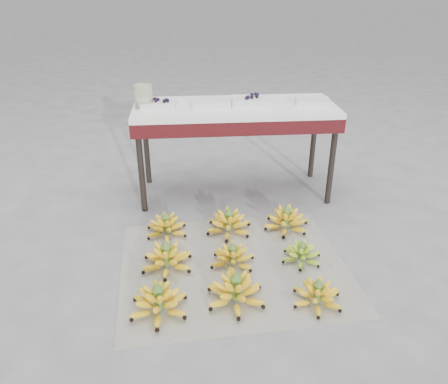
{
  "coord_description": "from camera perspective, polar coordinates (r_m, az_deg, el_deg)",
  "views": [
    {
      "loc": [
        -0.26,
        -2.0,
        1.48
      ],
      "look_at": [
        -0.06,
        0.3,
        0.32
      ],
      "focal_mm": 35.0,
      "sensor_mm": 36.0,
      "label": 1
    }
  ],
  "objects": [
    {
      "name": "glass_jar",
      "position": [
        3.04,
        -10.47,
        12.22
      ],
      "size": [
        0.16,
        0.16,
        0.15
      ],
      "primitive_type": "cylinder",
      "rotation": [
        0.0,
        0.0,
        -0.34
      ],
      "color": "#E5F3C1",
      "rests_on": "vendor_table"
    },
    {
      "name": "ground",
      "position": [
        2.5,
        2.03,
        -9.62
      ],
      "size": [
        60.0,
        60.0,
        0.0
      ],
      "primitive_type": "plane",
      "color": "slate",
      "rests_on": "ground"
    },
    {
      "name": "tray_far_right",
      "position": [
        3.15,
        11.47,
        11.53
      ],
      "size": [
        0.25,
        0.2,
        0.04
      ],
      "color": "silver",
      "rests_on": "vendor_table"
    },
    {
      "name": "bunch_back_left",
      "position": [
        2.76,
        -7.53,
        -4.52
      ],
      "size": [
        0.34,
        0.34,
        0.16
      ],
      "rotation": [
        0.0,
        0.0,
        0.34
      ],
      "color": "yellow",
      "rests_on": "newspaper_mat"
    },
    {
      "name": "bunch_back_right",
      "position": [
        2.82,
        8.15,
        -3.71
      ],
      "size": [
        0.34,
        0.34,
        0.18
      ],
      "rotation": [
        0.0,
        0.0,
        -0.2
      ],
      "color": "yellow",
      "rests_on": "newspaper_mat"
    },
    {
      "name": "tray_left",
      "position": [
        3.06,
        -1.72,
        11.63
      ],
      "size": [
        0.26,
        0.19,
        0.04
      ],
      "color": "silver",
      "rests_on": "vendor_table"
    },
    {
      "name": "tray_far_left",
      "position": [
        3.05,
        -8.51,
        11.36
      ],
      "size": [
        0.24,
        0.18,
        0.06
      ],
      "color": "silver",
      "rests_on": "vendor_table"
    },
    {
      "name": "newspaper_mat",
      "position": [
        2.49,
        1.21,
        -9.67
      ],
      "size": [
        1.32,
        1.13,
        0.01
      ],
      "primitive_type": "cube",
      "rotation": [
        0.0,
        0.0,
        0.07
      ],
      "color": "white",
      "rests_on": "ground"
    },
    {
      "name": "bunch_mid_center",
      "position": [
        2.47,
        1.12,
        -8.53
      ],
      "size": [
        0.28,
        0.28,
        0.15
      ],
      "rotation": [
        0.0,
        0.0,
        0.13
      ],
      "color": "yellow",
      "rests_on": "newspaper_mat"
    },
    {
      "name": "bunch_back_center",
      "position": [
        2.76,
        0.63,
        -4.15
      ],
      "size": [
        0.32,
        0.32,
        0.18
      ],
      "rotation": [
        0.0,
        0.0,
        0.12
      ],
      "color": "yellow",
      "rests_on": "newspaper_mat"
    },
    {
      "name": "bunch_mid_left",
      "position": [
        2.47,
        -7.49,
        -8.57
      ],
      "size": [
        0.29,
        0.29,
        0.18
      ],
      "rotation": [
        0.0,
        0.0,
        0.0
      ],
      "color": "yellow",
      "rests_on": "newspaper_mat"
    },
    {
      "name": "bunch_front_center",
      "position": [
        2.22,
        1.54,
        -12.84
      ],
      "size": [
        0.37,
        0.37,
        0.18
      ],
      "rotation": [
        0.0,
        0.0,
        0.27
      ],
      "color": "yellow",
      "rests_on": "newspaper_mat"
    },
    {
      "name": "bunch_front_left",
      "position": [
        2.18,
        -8.53,
        -14.01
      ],
      "size": [
        0.36,
        0.36,
        0.18
      ],
      "rotation": [
        0.0,
        0.0,
        0.27
      ],
      "color": "yellow",
      "rests_on": "newspaper_mat"
    },
    {
      "name": "vendor_table",
      "position": [
        3.09,
        1.42,
        9.91
      ],
      "size": [
        1.39,
        0.56,
        0.67
      ],
      "color": "black",
      "rests_on": "ground"
    },
    {
      "name": "bunch_front_right",
      "position": [
        2.26,
        12.1,
        -13.0
      ],
      "size": [
        0.29,
        0.29,
        0.15
      ],
      "rotation": [
        0.0,
        0.0,
        -0.14
      ],
      "color": "yellow",
      "rests_on": "newspaper_mat"
    },
    {
      "name": "tray_right",
      "position": [
        3.09,
        3.6,
        11.83
      ],
      "size": [
        0.28,
        0.21,
        0.07
      ],
      "color": "silver",
      "rests_on": "vendor_table"
    },
    {
      "name": "bunch_mid_right",
      "position": [
        2.54,
        10.11,
        -7.97
      ],
      "size": [
        0.24,
        0.24,
        0.14
      ],
      "rotation": [
        0.0,
        0.0,
        0.05
      ],
      "color": "#75B324",
      "rests_on": "newspaper_mat"
    }
  ]
}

